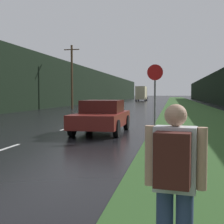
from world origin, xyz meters
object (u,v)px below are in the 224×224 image
Objects in this scene: stop_sign at (155,94)px; car_passing_near at (102,116)px; hitchhiker_with_backpack at (174,180)px; delivery_truck at (141,93)px.

stop_sign reaches higher than car_passing_near.
hitchhiker_with_backpack is at bearing 106.18° from car_passing_near.
hitchhiker_with_backpack is 10.87m from car_passing_near.
delivery_truck is (-4.11, 61.34, 1.10)m from car_passing_near.
hitchhiker_with_backpack is (0.67, -9.34, -0.76)m from stop_sign.
hitchhiker_with_backpack is 72.14m from delivery_truck.
stop_sign is 9.39m from hitchhiker_with_backpack.
stop_sign is 62.77m from delivery_truck.
car_passing_near is 0.55× the size of delivery_truck.
hitchhiker_with_backpack reaches higher than car_passing_near.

